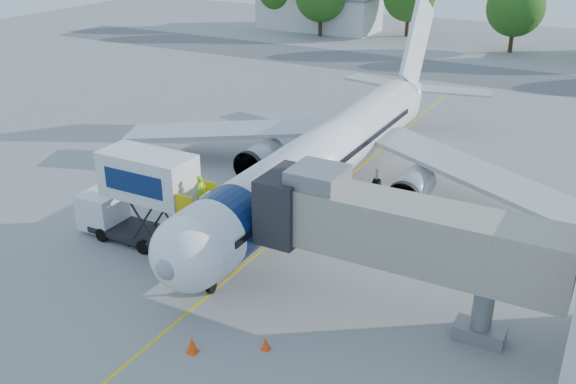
% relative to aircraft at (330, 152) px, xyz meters
% --- Properties ---
extents(ground, '(160.00, 160.00, 0.00)m').
position_rel_aircraft_xyz_m(ground, '(0.00, -4.12, -2.95)').
color(ground, gray).
rests_on(ground, ground).
extents(guidance_line, '(0.15, 70.00, 0.01)m').
position_rel_aircraft_xyz_m(guidance_line, '(0.00, -4.12, -2.94)').
color(guidance_line, yellow).
rests_on(guidance_line, ground).
extents(taxiway_strip, '(120.00, 10.00, 0.01)m').
position_rel_aircraft_xyz_m(taxiway_strip, '(0.00, 37.88, -2.94)').
color(taxiway_strip, '#59595B').
rests_on(taxiway_strip, ground).
extents(aircraft, '(34.17, 37.73, 11.35)m').
position_rel_aircraft_xyz_m(aircraft, '(0.00, 0.00, 0.00)').
color(aircraft, white).
rests_on(aircraft, ground).
extents(jet_bridge, '(13.90, 3.20, 6.60)m').
position_rel_aircraft_xyz_m(jet_bridge, '(7.99, -11.12, 1.39)').
color(jet_bridge, '#A29A8A').
rests_on(jet_bridge, ground).
extents(catering_hiloader, '(8.50, 2.44, 5.50)m').
position_rel_aircraft_xyz_m(catering_hiloader, '(-6.26, -11.12, -0.19)').
color(catering_hiloader, black).
rests_on(catering_hiloader, ground).
extents(safety_cone_a, '(0.39, 0.39, 0.62)m').
position_rel_aircraft_xyz_m(safety_cone_a, '(4.60, -16.18, -2.65)').
color(safety_cone_a, '#FE460D').
rests_on(safety_cone_a, ground).
extents(safety_cone_b, '(0.49, 0.49, 0.78)m').
position_rel_aircraft_xyz_m(safety_cone_b, '(1.94, -17.84, -2.57)').
color(safety_cone_b, '#FE460D').
rests_on(safety_cone_b, ground).
extents(outbuilding_left, '(18.40, 8.40, 5.30)m').
position_rel_aircraft_xyz_m(outbuilding_left, '(-28.00, 55.88, -0.29)').
color(outbuilding_left, beige).
rests_on(outbuilding_left, ground).
extents(tree_d, '(7.36, 7.36, 9.38)m').
position_rel_aircraft_xyz_m(tree_d, '(1.58, 52.36, 2.74)').
color(tree_d, '#382314').
rests_on(tree_d, ground).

